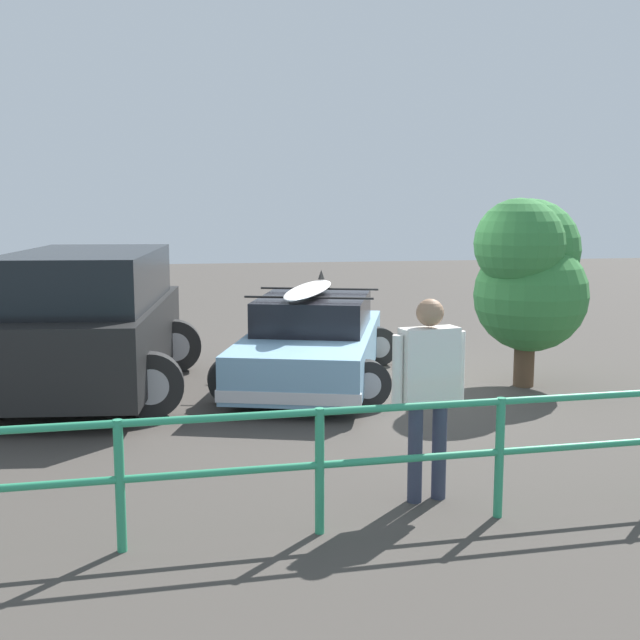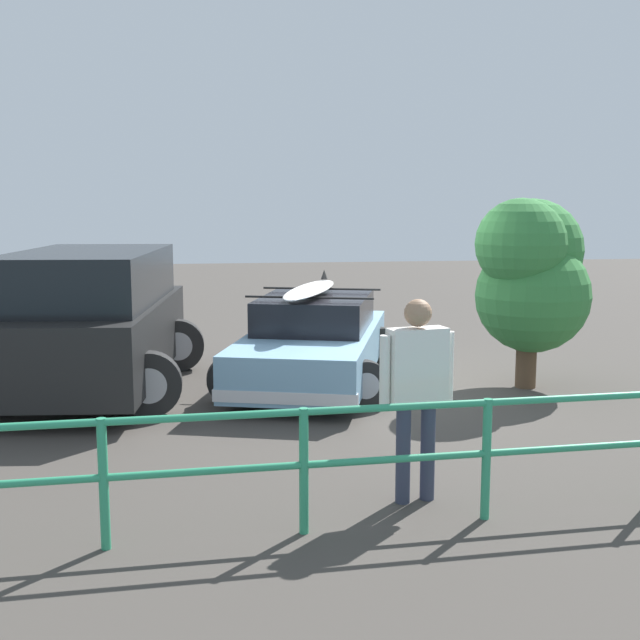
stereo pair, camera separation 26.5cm
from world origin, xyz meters
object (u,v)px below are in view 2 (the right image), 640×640
Objects in this scene: person_bystander at (417,381)px; bush_near_left at (531,269)px; sedan_car at (314,341)px; suv_car at (91,320)px.

bush_near_left is at bearing -123.76° from person_bystander.
bush_near_left is at bearing 167.22° from sedan_car.
suv_car is at bearing 2.38° from sedan_car.
suv_car reaches higher than person_bystander.
suv_car is 2.68× the size of person_bystander.
bush_near_left is (-2.60, -3.89, 0.56)m from person_bystander.
sedan_car is at bearing -12.78° from bush_near_left.
suv_car is (2.93, 0.12, 0.38)m from sedan_car.
bush_near_left reaches higher than suv_car.
sedan_car is at bearing -177.62° from suv_car.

